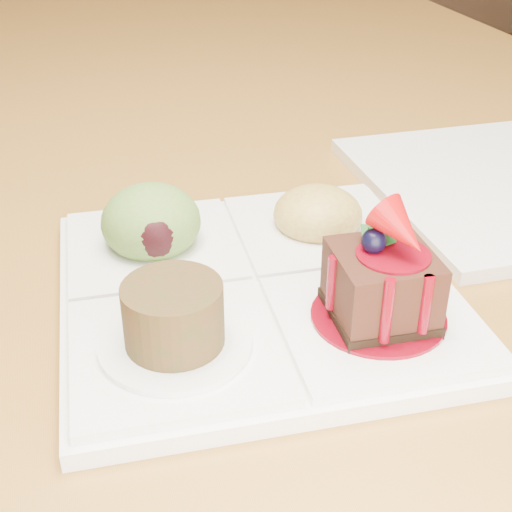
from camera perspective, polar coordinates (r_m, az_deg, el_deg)
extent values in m
cube|color=#986527|center=(0.89, -0.66, 10.87)|extent=(1.00, 1.80, 0.04)
cylinder|color=#986527|center=(1.90, 5.95, 9.68)|extent=(0.06, 0.06, 0.71)
cylinder|color=black|center=(1.41, 17.33, -5.14)|extent=(0.04, 0.04, 0.48)
cube|color=white|center=(0.50, 0.00, -2.85)|extent=(0.28, 0.28, 0.01)
cube|color=white|center=(0.46, 9.70, -5.19)|extent=(0.13, 0.13, 0.01)
cube|color=white|center=(0.44, -6.42, -7.51)|extent=(0.13, 0.13, 0.01)
cube|color=white|center=(0.54, -8.23, 0.79)|extent=(0.13, 0.13, 0.01)
cube|color=white|center=(0.56, 4.91, 2.28)|extent=(0.13, 0.13, 0.01)
cylinder|color=#64030F|center=(0.46, 9.75, -4.77)|extent=(0.09, 0.09, 0.00)
cube|color=black|center=(0.46, 9.78, -4.48)|extent=(0.06, 0.06, 0.01)
cube|color=#32160D|center=(0.45, 10.04, -1.99)|extent=(0.06, 0.06, 0.04)
cylinder|color=#64030F|center=(0.44, 10.28, 0.25)|extent=(0.05, 0.05, 0.00)
sphere|color=black|center=(0.43, 9.40, 1.20)|extent=(0.02, 0.02, 0.02)
cone|color=#A40A0B|center=(0.42, 11.59, 2.01)|extent=(0.04, 0.05, 0.04)
cube|color=#104010|center=(0.44, 10.06, 1.68)|extent=(0.01, 0.02, 0.01)
cube|color=#104010|center=(0.44, 9.11, 1.69)|extent=(0.01, 0.02, 0.01)
cylinder|color=#64030F|center=(0.42, 10.43, -4.35)|extent=(0.01, 0.01, 0.04)
cylinder|color=#64030F|center=(0.43, 13.43, -3.81)|extent=(0.01, 0.01, 0.04)
cylinder|color=#64030F|center=(0.44, 6.12, -2.16)|extent=(0.01, 0.01, 0.04)
cylinder|color=white|center=(0.43, -6.46, -6.99)|extent=(0.09, 0.09, 0.00)
cylinder|color=#4D2716|center=(0.42, -6.63, -4.67)|extent=(0.06, 0.06, 0.04)
cylinder|color=#48300F|center=(0.41, -6.74, -3.14)|extent=(0.05, 0.05, 0.00)
ellipsoid|color=#5C8536|center=(0.53, -8.39, 2.72)|extent=(0.07, 0.07, 0.06)
ellipsoid|color=black|center=(0.51, -8.01, 1.55)|extent=(0.04, 0.03, 0.03)
ellipsoid|color=gold|center=(0.56, 4.96, 3.36)|extent=(0.07, 0.07, 0.04)
cube|color=#BD4E0D|center=(0.57, 6.30, 4.06)|extent=(0.02, 0.02, 0.01)
cube|color=#377218|center=(0.57, 5.18, 4.39)|extent=(0.02, 0.02, 0.02)
cube|color=#BD4E0D|center=(0.57, 3.98, 4.53)|extent=(0.01, 0.02, 0.02)
cube|color=#377218|center=(0.56, 3.55, 3.80)|extent=(0.02, 0.02, 0.01)
cube|color=#BD4E0D|center=(0.55, 3.51, 3.22)|extent=(0.02, 0.02, 0.02)
cube|color=#377218|center=(0.54, 4.70, 2.82)|extent=(0.02, 0.02, 0.02)
cube|color=#BD4E0D|center=(0.55, 5.81, 3.04)|extent=(0.02, 0.02, 0.02)
cube|color=#377218|center=(0.56, 6.38, 3.78)|extent=(0.02, 0.02, 0.01)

